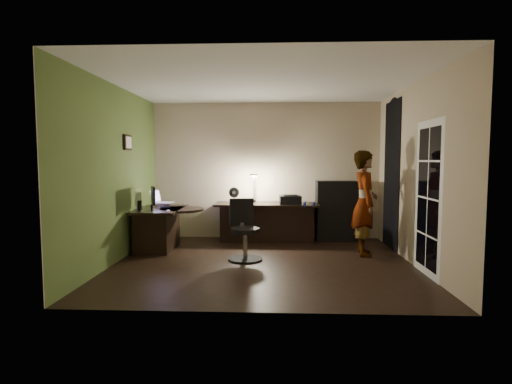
{
  "coord_description": "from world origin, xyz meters",
  "views": [
    {
      "loc": [
        0.16,
        -5.98,
        1.56
      ],
      "look_at": [
        -0.15,
        1.05,
        1.0
      ],
      "focal_mm": 28.0,
      "sensor_mm": 36.0,
      "label": 1
    }
  ],
  "objects_px": {
    "monitor": "(152,203)",
    "person": "(365,203)",
    "desk_left": "(160,229)",
    "office_chair": "(245,230)",
    "cabinet": "(336,211)",
    "desk_right": "(267,222)"
  },
  "relations": [
    {
      "from": "cabinet",
      "to": "office_chair",
      "type": "distance_m",
      "value": 2.33
    },
    {
      "from": "desk_right",
      "to": "monitor",
      "type": "relative_size",
      "value": 4.29
    },
    {
      "from": "monitor",
      "to": "office_chair",
      "type": "relative_size",
      "value": 0.48
    },
    {
      "from": "desk_right",
      "to": "office_chair",
      "type": "bearing_deg",
      "value": -101.51
    },
    {
      "from": "desk_right",
      "to": "person",
      "type": "distance_m",
      "value": 1.98
    },
    {
      "from": "monitor",
      "to": "person",
      "type": "bearing_deg",
      "value": -20.82
    },
    {
      "from": "monitor",
      "to": "person",
      "type": "height_order",
      "value": "person"
    },
    {
      "from": "desk_left",
      "to": "monitor",
      "type": "xyz_separation_m",
      "value": [
        -0.04,
        -0.33,
        0.5
      ]
    },
    {
      "from": "desk_left",
      "to": "office_chair",
      "type": "height_order",
      "value": "office_chair"
    },
    {
      "from": "cabinet",
      "to": "office_chair",
      "type": "xyz_separation_m",
      "value": [
        -1.66,
        -1.63,
        -0.1
      ]
    },
    {
      "from": "monitor",
      "to": "office_chair",
      "type": "distance_m",
      "value": 1.68
    },
    {
      "from": "desk_left",
      "to": "office_chair",
      "type": "bearing_deg",
      "value": -25.93
    },
    {
      "from": "desk_right",
      "to": "monitor",
      "type": "distance_m",
      "value": 2.24
    },
    {
      "from": "desk_left",
      "to": "desk_right",
      "type": "relative_size",
      "value": 0.63
    },
    {
      "from": "monitor",
      "to": "person",
      "type": "distance_m",
      "value": 3.53
    },
    {
      "from": "desk_left",
      "to": "office_chair",
      "type": "relative_size",
      "value": 1.31
    },
    {
      "from": "desk_left",
      "to": "monitor",
      "type": "bearing_deg",
      "value": -97.33
    },
    {
      "from": "desk_left",
      "to": "cabinet",
      "type": "height_order",
      "value": "cabinet"
    },
    {
      "from": "desk_left",
      "to": "office_chair",
      "type": "distance_m",
      "value": 1.72
    },
    {
      "from": "person",
      "to": "office_chair",
      "type": "bearing_deg",
      "value": 106.08
    },
    {
      "from": "monitor",
      "to": "office_chair",
      "type": "bearing_deg",
      "value": -35.73
    },
    {
      "from": "person",
      "to": "desk_right",
      "type": "bearing_deg",
      "value": 60.82
    }
  ]
}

